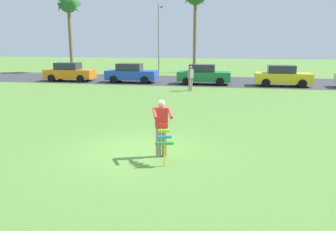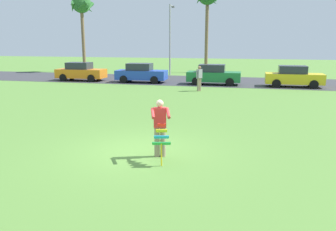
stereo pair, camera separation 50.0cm
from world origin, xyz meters
TOP-DOWN VIEW (x-y plane):
  - ground_plane at (0.00, 0.00)m, footprint 120.00×120.00m
  - road_strip at (0.00, 20.01)m, footprint 120.00×8.00m
  - person_kite_flyer at (0.77, -0.34)m, footprint 0.69×0.76m
  - kite_held at (0.97, -0.94)m, footprint 0.53×0.70m
  - parked_car_orange at (-11.31, 17.61)m, footprint 4.25×1.93m
  - parked_car_blue at (-5.75, 17.61)m, footprint 4.26×1.95m
  - parked_car_green at (0.30, 17.61)m, footprint 4.24×1.92m
  - parked_car_yellow at (6.36, 17.61)m, footprint 4.21×1.85m
  - palm_tree_left_near at (-15.35, 26.15)m, footprint 2.58×2.71m
  - streetlight_pole at (-4.97, 24.82)m, footprint 0.24×1.65m
  - person_walker_near at (-0.24, 13.75)m, footprint 0.39×0.48m

SIDE VIEW (x-z plane):
  - ground_plane at x=0.00m, z-range 0.00..0.00m
  - road_strip at x=0.00m, z-range 0.00..0.01m
  - kite_held at x=0.97m, z-range 0.19..1.31m
  - parked_car_orange at x=-11.31m, z-range -0.03..1.57m
  - parked_car_blue at x=-5.75m, z-range -0.03..1.57m
  - parked_car_green at x=0.30m, z-range -0.03..1.57m
  - parked_car_yellow at x=6.36m, z-range -0.03..1.57m
  - person_walker_near at x=-0.24m, z-range 0.07..1.80m
  - person_kite_flyer at x=0.77m, z-range 0.09..1.82m
  - streetlight_pole at x=-4.97m, z-range 0.50..7.50m
  - palm_tree_left_near at x=-15.35m, z-range 2.85..11.37m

